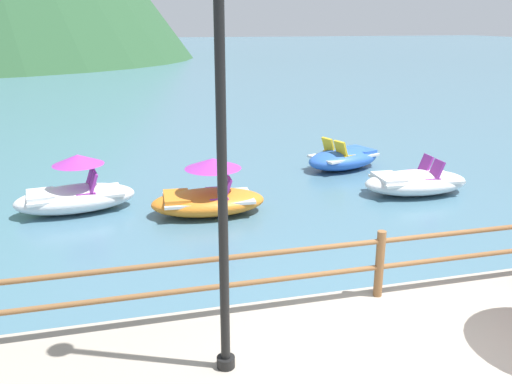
{
  "coord_description": "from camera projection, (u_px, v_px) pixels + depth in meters",
  "views": [
    {
      "loc": [
        -3.3,
        -4.44,
        4.01
      ],
      "look_at": [
        -0.83,
        5.0,
        0.9
      ],
      "focal_mm": 37.77,
      "sensor_mm": 36.0,
      "label": 1
    }
  ],
  "objects": [
    {
      "name": "pedal_boat_0",
      "position": [
        208.0,
        196.0,
        11.61
      ],
      "size": [
        2.52,
        1.4,
        1.24
      ],
      "color": "orange",
      "rests_on": "ground"
    },
    {
      "name": "dock_railing",
      "position": [
        380.0,
        256.0,
        7.24
      ],
      "size": [
        23.92,
        0.12,
        0.95
      ],
      "color": "brown",
      "rests_on": "promenade_dock"
    },
    {
      "name": "pedal_boat_1",
      "position": [
        415.0,
        182.0,
        13.02
      ],
      "size": [
        2.63,
        1.4,
        0.88
      ],
      "color": "white",
      "rests_on": "ground"
    },
    {
      "name": "ground_plane",
      "position": [
        155.0,
        74.0,
        42.98
      ],
      "size": [
        200.0,
        200.0,
        0.0
      ],
      "primitive_type": "plane",
      "color": "#477084"
    },
    {
      "name": "pedal_boat_4",
      "position": [
        75.0,
        193.0,
        11.75
      ],
      "size": [
        2.69,
        1.5,
        1.27
      ],
      "color": "white",
      "rests_on": "ground"
    },
    {
      "name": "lamp_post",
      "position": [
        221.0,
        123.0,
        5.07
      ],
      "size": [
        0.28,
        0.28,
        4.5
      ],
      "color": "black",
      "rests_on": "promenade_dock"
    },
    {
      "name": "pedal_boat_5",
      "position": [
        344.0,
        158.0,
        15.24
      ],
      "size": [
        2.61,
        1.98,
        0.89
      ],
      "color": "blue",
      "rests_on": "ground"
    }
  ]
}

